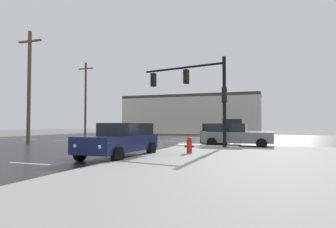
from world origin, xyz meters
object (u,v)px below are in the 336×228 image
object	(u,v)px
suv_green	(235,129)
sedan_navy	(121,139)
sedan_red	(216,133)
utility_pole_far	(86,98)
fire_hydrant	(189,145)
utility_pole_mid	(29,85)
traffic_signal_mast	(199,87)
sedan_grey	(235,135)

from	to	relation	value
suv_green	sedan_navy	bearing A→B (deg)	-8.07
sedan_red	utility_pole_far	distance (m)	21.18
fire_hydrant	sedan_navy	size ratio (longest dim) A/B	0.17
utility_pole_mid	utility_pole_far	bearing A→B (deg)	108.87
fire_hydrant	suv_green	xyz separation A→B (m)	(0.51, 15.39, 0.55)
sedan_red	utility_pole_mid	world-z (taller)	utility_pole_mid
traffic_signal_mast	sedan_red	world-z (taller)	traffic_signal_mast
sedan_navy	suv_green	world-z (taller)	suv_green
traffic_signal_mast	suv_green	world-z (taller)	traffic_signal_mast
utility_pole_far	sedan_grey	bearing A→B (deg)	-31.73
traffic_signal_mast	suv_green	distance (m)	11.18
traffic_signal_mast	utility_pole_far	bearing A→B (deg)	-24.43
sedan_navy	utility_pole_far	distance (m)	26.63
traffic_signal_mast	suv_green	bearing A→B (deg)	-83.15
sedan_red	utility_pole_mid	size ratio (longest dim) A/B	0.51
sedan_navy	utility_pole_mid	bearing A→B (deg)	-114.92
fire_hydrant	utility_pole_far	distance (m)	27.15
traffic_signal_mast	sedan_red	distance (m)	6.10
sedan_red	sedan_grey	bearing A→B (deg)	-156.18
traffic_signal_mast	utility_pole_far	world-z (taller)	utility_pole_far
utility_pole_far	traffic_signal_mast	bearing A→B (deg)	-37.04
traffic_signal_mast	utility_pole_mid	world-z (taller)	utility_pole_mid
sedan_navy	suv_green	distance (m)	17.54
utility_pole_mid	utility_pole_far	world-z (taller)	utility_pole_far
utility_pole_mid	fire_hydrant	bearing A→B (deg)	-16.59
sedan_red	sedan_grey	distance (m)	4.45
sedan_grey	sedan_navy	xyz separation A→B (m)	(-4.27, -7.71, 0.00)
sedan_red	suv_green	distance (m)	5.57
fire_hydrant	sedan_red	xyz separation A→B (m)	(-0.37, 9.89, 0.32)
sedan_red	suv_green	world-z (taller)	suv_green
fire_hydrant	sedan_grey	world-z (taller)	sedan_grey
traffic_signal_mast	sedan_red	size ratio (longest dim) A/B	1.29
utility_pole_mid	utility_pole_far	distance (m)	15.26
suv_green	utility_pole_far	distance (m)	20.35
sedan_grey	sedan_navy	distance (m)	8.81
fire_hydrant	utility_pole_mid	bearing A→B (deg)	163.41
suv_green	utility_pole_far	xyz separation A→B (m)	(-19.68, 3.28, 4.00)
sedan_red	traffic_signal_mast	bearing A→B (deg)	176.28
sedan_grey	suv_green	bearing A→B (deg)	96.93
suv_green	utility_pole_mid	world-z (taller)	utility_pole_mid
sedan_grey	utility_pole_far	bearing A→B (deg)	149.08
sedan_red	utility_pole_far	world-z (taller)	utility_pole_far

